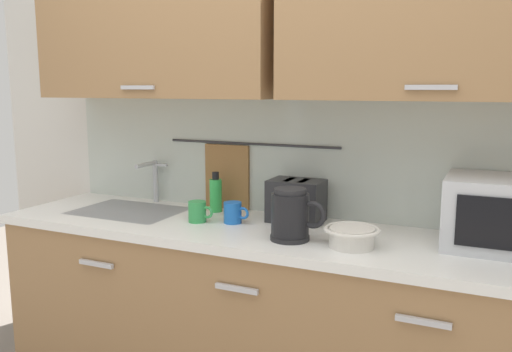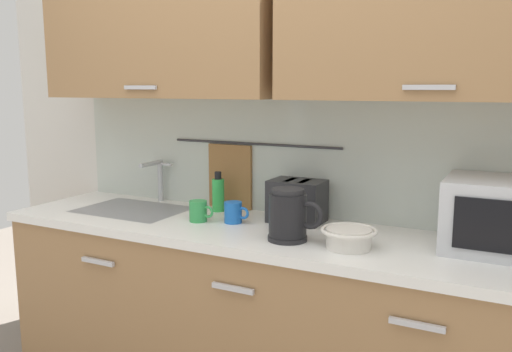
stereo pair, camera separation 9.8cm
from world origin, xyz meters
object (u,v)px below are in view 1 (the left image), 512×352
toaster (296,200)px  dish_soap_bottle (216,194)px  microwave (510,214)px  mug_near_sink (198,212)px  electric_kettle (291,215)px  mixing_bowl (352,236)px  mug_by_kettle (233,213)px

toaster → dish_soap_bottle: bearing=178.4°
microwave → mug_near_sink: (-1.27, -0.14, -0.09)m
electric_kettle → mixing_bowl: bearing=1.8°
mug_near_sink → toaster: size_ratio=0.47×
mug_near_sink → toaster: bearing=26.9°
mug_near_sink → mixing_bowl: mug_near_sink is taller
electric_kettle → mug_by_kettle: (-0.33, 0.14, -0.05)m
electric_kettle → dish_soap_bottle: electric_kettle is taller
microwave → mixing_bowl: (-0.54, -0.22, -0.09)m
dish_soap_bottle → toaster: bearing=-1.6°
dish_soap_bottle → toaster: (0.42, -0.01, 0.01)m
mug_near_sink → toaster: toaster is taller
microwave → dish_soap_bottle: microwave is taller
mixing_bowl → toaster: (-0.33, 0.28, 0.05)m
mixing_bowl → toaster: size_ratio=0.84×
electric_kettle → mug_by_kettle: 0.36m
electric_kettle → mixing_bowl: electric_kettle is taller
microwave → dish_soap_bottle: 1.30m
microwave → electric_kettle: size_ratio=2.03×
toaster → mug_by_kettle: size_ratio=2.13×
electric_kettle → toaster: bearing=106.7°
electric_kettle → mixing_bowl: (0.24, 0.01, -0.06)m
dish_soap_bottle → toaster: 0.42m
electric_kettle → dish_soap_bottle: (-0.51, 0.30, -0.01)m
electric_kettle → mixing_bowl: 0.25m
mixing_bowl → toaster: bearing=139.5°
toaster → mixing_bowl: bearing=-40.5°
electric_kettle → mug_by_kettle: size_ratio=1.89×
microwave → mug_by_kettle: bearing=-175.6°
mixing_bowl → mug_by_kettle: size_ratio=1.78×
microwave → mixing_bowl: size_ratio=2.15×
dish_soap_bottle → mixing_bowl: bearing=-21.4°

